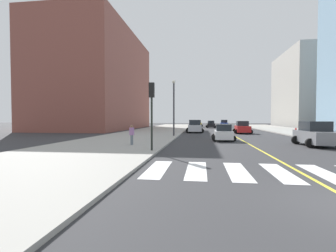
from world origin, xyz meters
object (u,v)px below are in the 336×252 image
Objects in this scene: car_white_seventh at (223,133)px; street_lamp at (174,103)px; car_yellow_second at (198,124)px; car_blue_sixth at (224,124)px; car_red_third at (242,128)px; pedestrian_walking_west at (132,134)px; traffic_light_far_corner at (152,103)px; car_silver_fourth at (195,127)px; car_gray_fifth at (316,134)px; fire_hydrant at (296,131)px; car_black_nearest at (211,124)px.

car_white_seventh is 7.95m from street_lamp.
car_yellow_second is 6.97m from car_blue_sixth.
car_white_seventh is at bearing -36.81° from street_lamp.
car_white_seventh is at bearing 74.18° from car_red_third.
car_yellow_second is 46.34m from pedestrian_walking_west.
traffic_light_far_corner is (-2.39, -49.29, 2.55)m from car_yellow_second.
car_gray_fifth reaches higher than car_silver_fourth.
street_lamp is at bearing 90.31° from traffic_light_far_corner.
car_yellow_second is at bearing 113.61° from fire_hydrant.
car_silver_fourth is 14.67m from fire_hydrant.
car_gray_fifth is at bearing 103.41° from car_red_third.
car_silver_fourth reaches higher than car_blue_sixth.
car_white_seventh is at bearing -83.10° from car_yellow_second.
car_red_third is at bearing 92.90° from car_blue_sixth.
car_gray_fifth is at bearing -103.07° from fire_hydrant.
car_red_third reaches higher than car_black_nearest.
pedestrian_walking_west is at bearing 59.56° from car_red_third.
car_blue_sixth is (-0.29, 27.79, -0.01)m from car_red_third.
car_yellow_second is at bearing 87.22° from traffic_light_far_corner.
car_blue_sixth reaches higher than car_white_seventh.
car_black_nearest is at bearing -15.85° from pedestrian_walking_west.
car_gray_fifth is 44.40m from car_blue_sixth.
car_blue_sixth is 37.46m from street_lamp.
street_lamp reaches higher than car_blue_sixth.
traffic_light_far_corner reaches higher than car_red_third.
car_white_seventh is at bearing -91.74° from car_black_nearest.
pedestrian_walking_west is at bearing 78.32° from car_blue_sixth.
car_black_nearest is 7.27m from car_blue_sixth.
car_gray_fifth reaches higher than car_blue_sixth.
car_gray_fifth is (10.77, -17.81, 0.01)m from car_silver_fourth.
car_black_nearest is 4.47× the size of fire_hydrant.
car_gray_fifth is at bearing -61.06° from car_silver_fourth.
traffic_light_far_corner is (-13.03, -5.82, 2.43)m from car_gray_fifth.
pedestrian_walking_west is at bearing -102.90° from car_black_nearest.
traffic_light_far_corner is at bearing 81.76° from car_blue_sixth.
traffic_light_far_corner is at bearing -148.32° from pedestrian_walking_west.
traffic_light_far_corner is at bearing -90.57° from car_yellow_second.
street_lamp is (-2.47, -35.33, 3.43)m from car_yellow_second.
car_yellow_second is at bearing 8.67° from car_blue_sixth.
car_yellow_second is 27.97m from car_red_third.
fire_hydrant is (18.29, 15.12, -0.48)m from pedestrian_walking_west.
car_red_third is 16.80m from car_gray_fifth.
car_black_nearest is 0.57× the size of street_lamp.
traffic_light_far_corner reaches higher than car_silver_fourth.
traffic_light_far_corner is 4.62m from pedestrian_walking_west.
car_yellow_second is 0.89× the size of car_gray_fifth.
car_black_nearest is 41.40m from pedestrian_walking_west.
traffic_light_far_corner is 13.99m from street_lamp.
street_lamp is (-16.01, -4.35, 3.72)m from fire_hydrant.
car_red_third is at bearing -81.28° from car_black_nearest.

